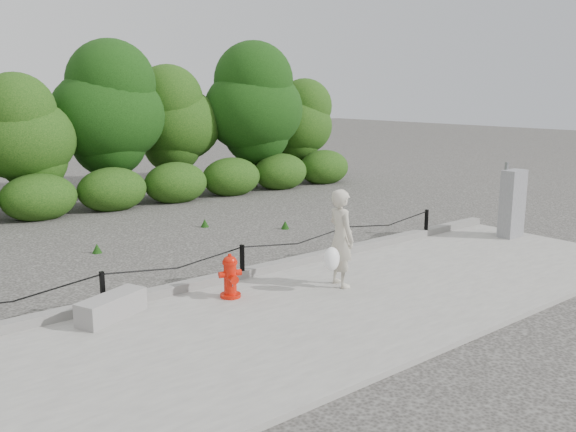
# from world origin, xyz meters

# --- Properties ---
(ground) EXTENTS (90.00, 90.00, 0.00)m
(ground) POSITION_xyz_m (0.00, 0.00, 0.00)
(ground) COLOR #2D2B28
(ground) RESTS_ON ground
(sidewalk) EXTENTS (14.00, 4.00, 0.08)m
(sidewalk) POSITION_xyz_m (0.00, -2.00, 0.04)
(sidewalk) COLOR gray
(sidewalk) RESTS_ON ground
(curb) EXTENTS (14.00, 0.22, 0.14)m
(curb) POSITION_xyz_m (0.00, 0.05, 0.15)
(curb) COLOR slate
(curb) RESTS_ON sidewalk
(chain_barrier) EXTENTS (10.06, 0.06, 0.60)m
(chain_barrier) POSITION_xyz_m (0.00, 0.00, 0.46)
(chain_barrier) COLOR black
(chain_barrier) RESTS_ON sidewalk
(treeline) EXTENTS (20.07, 3.86, 4.78)m
(treeline) POSITION_xyz_m (0.64, 8.97, 2.57)
(treeline) COLOR black
(treeline) RESTS_ON ground
(fire_hydrant) EXTENTS (0.39, 0.41, 0.70)m
(fire_hydrant) POSITION_xyz_m (-0.71, -0.69, 0.42)
(fire_hydrant) COLOR red
(fire_hydrant) RESTS_ON sidewalk
(pedestrian) EXTENTS (0.75, 0.66, 1.63)m
(pedestrian) POSITION_xyz_m (1.03, -1.36, 0.88)
(pedestrian) COLOR #B8B19E
(pedestrian) RESTS_ON sidewalk
(concrete_block) EXTENTS (1.13, 0.75, 0.34)m
(concrete_block) POSITION_xyz_m (-2.53, -0.38, 0.25)
(concrete_block) COLOR gray
(concrete_block) RESTS_ON sidewalk
(utility_cabinet) EXTENTS (0.57, 0.41, 1.65)m
(utility_cabinet) POSITION_xyz_m (6.40, -1.23, 0.83)
(utility_cabinet) COLOR gray
(utility_cabinet) RESTS_ON sidewalk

